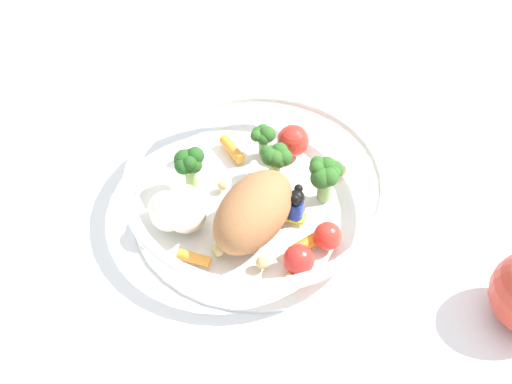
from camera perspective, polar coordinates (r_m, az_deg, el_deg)
The scene contains 2 objects.
ground_plane at distance 0.69m, azimuth 0.11°, elevation -0.84°, with size 2.40×2.40×0.00m, color white.
food_container at distance 0.66m, azimuth -0.49°, elevation -0.20°, with size 0.25×0.25×0.07m.
Camera 1 is at (-0.26, -0.37, 0.52)m, focal length 49.83 mm.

